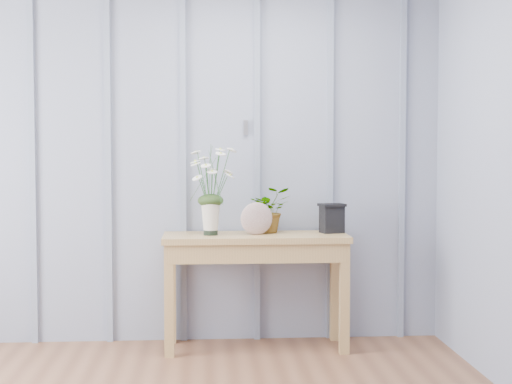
{
  "coord_description": "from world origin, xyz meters",
  "views": [
    {
      "loc": [
        0.38,
        -3.07,
        1.33
      ],
      "look_at": [
        0.72,
        1.94,
        1.03
      ],
      "focal_mm": 55.0,
      "sensor_mm": 36.0,
      "label": 1
    }
  ],
  "objects": [
    {
      "name": "spider_plant",
      "position": [
        0.82,
        2.1,
        0.9
      ],
      "size": [
        0.3,
        0.27,
        0.3
      ],
      "primitive_type": "imported",
      "rotation": [
        0.0,
        0.0,
        0.12
      ],
      "color": "#1E3514",
      "rests_on": "sideboard"
    },
    {
      "name": "room_shell",
      "position": [
        0.0,
        0.92,
        1.99
      ],
      "size": [
        4.0,
        4.5,
        2.5
      ],
      "color": "#8990A7",
      "rests_on": "ground"
    },
    {
      "name": "carved_box",
      "position": [
        1.23,
        2.05,
        0.85
      ],
      "size": [
        0.19,
        0.16,
        0.19
      ],
      "color": "black",
      "rests_on": "sideboard"
    },
    {
      "name": "sideboard",
      "position": [
        0.72,
        1.99,
        0.64
      ],
      "size": [
        1.2,
        0.45,
        0.75
      ],
      "color": "#A6834C",
      "rests_on": "ground"
    },
    {
      "name": "daisy_vase",
      "position": [
        0.43,
        1.98,
        1.11
      ],
      "size": [
        0.41,
        0.31,
        0.58
      ],
      "color": "black",
      "rests_on": "sideboard"
    },
    {
      "name": "felt_disc_vessel",
      "position": [
        0.73,
        1.97,
        0.86
      ],
      "size": [
        0.22,
        0.1,
        0.21
      ],
      "primitive_type": "ellipsoid",
      "rotation": [
        0.0,
        0.0,
        0.18
      ],
      "color": "#7D4952",
      "rests_on": "sideboard"
    }
  ]
}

